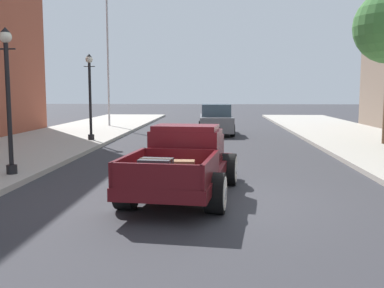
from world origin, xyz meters
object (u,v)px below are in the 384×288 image
at_px(hotrod_truck_maroon, 185,161).
at_px(street_lamp_far, 90,90).
at_px(car_background_grey, 216,120).
at_px(street_lamp_near, 8,90).
at_px(flagpole, 111,36).

height_order(hotrod_truck_maroon, street_lamp_far, street_lamp_far).
relative_size(hotrod_truck_maroon, street_lamp_far, 1.32).
relative_size(car_background_grey, street_lamp_near, 1.13).
height_order(car_background_grey, street_lamp_near, street_lamp_near).
bearing_deg(flagpole, hotrod_truck_maroon, -71.81).
bearing_deg(car_background_grey, hotrod_truck_maroon, -92.62).
bearing_deg(flagpole, street_lamp_near, -85.98).
xyz_separation_m(street_lamp_near, street_lamp_far, (-0.23, 8.43, 0.00)).
xyz_separation_m(hotrod_truck_maroon, street_lamp_near, (-4.76, 1.37, 1.63)).
height_order(street_lamp_near, flagpole, flagpole).
height_order(hotrod_truck_maroon, car_background_grey, car_background_grey).
distance_m(street_lamp_far, flagpole, 8.98).
height_order(hotrod_truck_maroon, flagpole, flagpole).
height_order(hotrod_truck_maroon, street_lamp_near, street_lamp_near).
distance_m(hotrod_truck_maroon, car_background_grey, 14.19).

